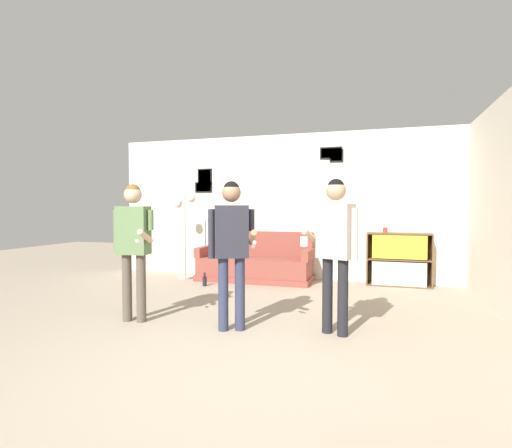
# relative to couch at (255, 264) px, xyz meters

# --- Properties ---
(ground_plane) EXTENTS (20.00, 20.00, 0.00)m
(ground_plane) POSITION_rel_couch_xyz_m (0.92, -4.18, -0.29)
(ground_plane) COLOR gray
(wall_back) EXTENTS (7.69, 0.08, 2.70)m
(wall_back) POSITION_rel_couch_xyz_m (0.91, 0.42, 1.07)
(wall_back) COLOR silver
(wall_back) RESTS_ON ground_plane
(couch) EXTENTS (2.08, 0.80, 0.88)m
(couch) POSITION_rel_couch_xyz_m (0.00, 0.00, 0.00)
(couch) COLOR brown
(couch) RESTS_ON ground_plane
(bookshelf) EXTENTS (1.05, 0.30, 0.90)m
(bookshelf) POSITION_rel_couch_xyz_m (2.48, 0.20, 0.16)
(bookshelf) COLOR brown
(bookshelf) RESTS_ON ground_plane
(floor_lamp) EXTENTS (0.44, 0.28, 1.58)m
(floor_lamp) POSITION_rel_couch_xyz_m (-1.32, -0.20, 0.82)
(floor_lamp) COLOR #ADA89E
(floor_lamp) RESTS_ON ground_plane
(person_player_foreground_left) EXTENTS (0.52, 0.43, 1.60)m
(person_player_foreground_left) POSITION_rel_couch_xyz_m (-0.58, -2.95, 0.69)
(person_player_foreground_left) COLOR brown
(person_player_foreground_left) RESTS_ON ground_plane
(person_player_foreground_center) EXTENTS (0.58, 0.39, 1.62)m
(person_player_foreground_center) POSITION_rel_couch_xyz_m (0.64, -2.93, 0.70)
(person_player_foreground_center) COLOR #2D334C
(person_player_foreground_center) RESTS_ON ground_plane
(person_watcher_holding_cup) EXTENTS (0.57, 0.36, 1.63)m
(person_watcher_holding_cup) POSITION_rel_couch_xyz_m (1.72, -2.74, 0.71)
(person_watcher_holding_cup) COLOR black
(person_watcher_holding_cup) RESTS_ON ground_plane
(bottle_on_floor) EXTENTS (0.07, 0.07, 0.23)m
(bottle_on_floor) POSITION_rel_couch_xyz_m (-0.67, -0.77, -0.20)
(bottle_on_floor) COLOR black
(bottle_on_floor) RESTS_ON ground_plane
(drinking_cup) EXTENTS (0.08, 0.08, 0.09)m
(drinking_cup) POSITION_rel_couch_xyz_m (2.26, 0.20, 0.66)
(drinking_cup) COLOR red
(drinking_cup) RESTS_ON bookshelf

